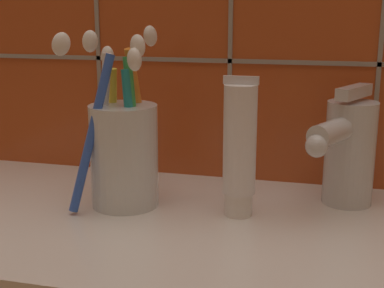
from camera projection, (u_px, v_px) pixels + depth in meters
sink_counter at (184, 229)px, 52.21cm from camera, size 65.53×29.89×2.00cm
tile_wall_backsplash at (218, 15)px, 61.57cm from camera, size 75.53×1.72×42.48cm
toothbrush_cup at (123, 148)px, 54.77cm from camera, size 8.96×11.12×18.47cm
toothpaste_tube at (240, 148)px, 51.69cm from camera, size 3.39×3.22×13.85cm
sink_faucet at (347, 149)px, 54.81cm from camera, size 6.92×10.97×12.41cm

